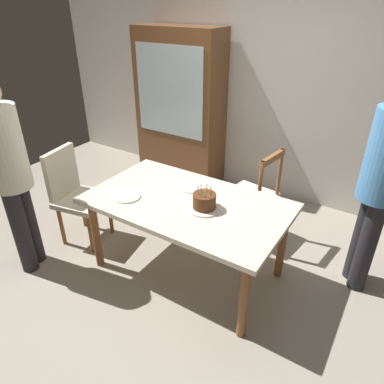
# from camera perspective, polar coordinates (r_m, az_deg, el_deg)

# --- Properties ---
(ground) EXTENTS (6.40, 6.40, 0.00)m
(ground) POSITION_cam_1_polar(r_m,az_deg,el_deg) (3.30, -0.75, -12.36)
(ground) COLOR #9E9384
(back_wall) EXTENTS (6.40, 0.10, 2.60)m
(back_wall) POSITION_cam_1_polar(r_m,az_deg,el_deg) (4.24, 13.64, 16.25)
(back_wall) COLOR beige
(back_wall) RESTS_ON ground
(dining_table) EXTENTS (1.64, 0.96, 0.72)m
(dining_table) POSITION_cam_1_polar(r_m,az_deg,el_deg) (2.92, -0.83, -2.89)
(dining_table) COLOR beige
(dining_table) RESTS_ON ground
(birthday_cake) EXTENTS (0.28, 0.28, 0.20)m
(birthday_cake) POSITION_cam_1_polar(r_m,az_deg,el_deg) (2.75, 2.02, -1.63)
(birthday_cake) COLOR silver
(birthday_cake) RESTS_ON dining_table
(plate_near_celebrant) EXTENTS (0.22, 0.22, 0.01)m
(plate_near_celebrant) POSITION_cam_1_polar(r_m,az_deg,el_deg) (2.97, -10.41, -0.74)
(plate_near_celebrant) COLOR silver
(plate_near_celebrant) RESTS_ON dining_table
(plate_far_side) EXTENTS (0.22, 0.22, 0.01)m
(plate_far_side) POSITION_cam_1_polar(r_m,az_deg,el_deg) (3.07, 0.11, 0.76)
(plate_far_side) COLOR silver
(plate_far_side) RESTS_ON dining_table
(fork_near_celebrant) EXTENTS (0.18, 0.05, 0.01)m
(fork_near_celebrant) POSITION_cam_1_polar(r_m,az_deg,el_deg) (3.07, -12.73, -0.05)
(fork_near_celebrant) COLOR silver
(fork_near_celebrant) RESTS_ON dining_table
(fork_far_side) EXTENTS (0.18, 0.06, 0.01)m
(fork_far_side) POSITION_cam_1_polar(r_m,az_deg,el_deg) (3.14, -2.50, 1.36)
(fork_far_side) COLOR silver
(fork_far_side) RESTS_ON dining_table
(chair_spindle_back) EXTENTS (0.50, 0.50, 0.95)m
(chair_spindle_back) POSITION_cam_1_polar(r_m,az_deg,el_deg) (3.52, 9.72, -0.74)
(chair_spindle_back) COLOR beige
(chair_spindle_back) RESTS_ON ground
(chair_upholstered) EXTENTS (0.52, 0.52, 0.95)m
(chair_upholstered) POSITION_cam_1_polar(r_m,az_deg,el_deg) (3.60, -18.55, 0.14)
(chair_upholstered) COLOR beige
(chair_upholstered) RESTS_ON ground
(person_celebrant) EXTENTS (0.32, 0.32, 1.68)m
(person_celebrant) POSITION_cam_1_polar(r_m,az_deg,el_deg) (3.19, -27.45, 3.01)
(person_celebrant) COLOR #262328
(person_celebrant) RESTS_ON ground
(person_guest) EXTENTS (0.32, 0.32, 1.72)m
(person_guest) POSITION_cam_1_polar(r_m,az_deg,el_deg) (2.98, 28.37, 1.61)
(person_guest) COLOR #262328
(person_guest) RESTS_ON ground
(china_cabinet) EXTENTS (1.10, 0.45, 1.90)m
(china_cabinet) POSITION_cam_1_polar(r_m,az_deg,el_deg) (4.57, -1.94, 13.42)
(china_cabinet) COLOR brown
(china_cabinet) RESTS_ON ground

